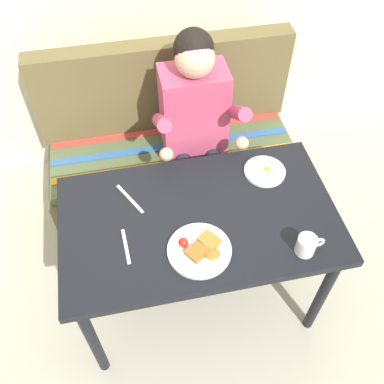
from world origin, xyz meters
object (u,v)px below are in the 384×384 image
object	(u,v)px
fork	(126,246)
knife	(130,199)
table	(199,228)
plate_breakfast	(200,250)
plate_eggs	(265,171)
person	(197,122)
couch	(172,157)
coffee_mug	(307,245)

from	to	relation	value
fork	knife	size ratio (longest dim) A/B	0.85
table	plate_breakfast	world-z (taller)	plate_breakfast
plate_eggs	plate_breakfast	bearing A→B (deg)	-137.35
person	plate_eggs	world-z (taller)	person
plate_eggs	knife	bearing A→B (deg)	-177.15
table	plate_eggs	bearing A→B (deg)	28.03
plate_breakfast	knife	bearing A→B (deg)	127.11
plate_breakfast	plate_eggs	size ratio (longest dim) A/B	1.35
plate_eggs	knife	distance (m)	0.64
table	person	bearing A→B (deg)	78.99
couch	coffee_mug	size ratio (longest dim) A/B	12.20
person	plate_breakfast	distance (m)	0.77
plate_breakfast	coffee_mug	distance (m)	0.43
person	knife	distance (m)	0.59
person	knife	world-z (taller)	person
person	coffee_mug	distance (m)	0.89
table	person	world-z (taller)	person
fork	knife	distance (m)	0.25
couch	knife	world-z (taller)	couch
plate_eggs	person	bearing A→B (deg)	121.13
couch	coffee_mug	bearing A→B (deg)	-69.32
couch	person	xyz separation A→B (m)	(0.11, -0.17, 0.41)
table	couch	xyz separation A→B (m)	(0.00, 0.76, -0.32)
plate_breakfast	fork	size ratio (longest dim) A/B	1.54
couch	person	distance (m)	0.46
plate_eggs	fork	bearing A→B (deg)	-157.89
coffee_mug	plate_breakfast	bearing A→B (deg)	168.59
plate_breakfast	plate_eggs	world-z (taller)	plate_breakfast
couch	plate_eggs	distance (m)	0.79
coffee_mug	fork	xyz separation A→B (m)	(-0.71, 0.17, -0.04)
couch	fork	xyz separation A→B (m)	(-0.33, -0.85, 0.40)
plate_breakfast	person	bearing A→B (deg)	78.94
plate_breakfast	coffee_mug	size ratio (longest dim) A/B	2.22
plate_breakfast	coffee_mug	xyz separation A→B (m)	(0.42, -0.08, 0.03)
table	coffee_mug	distance (m)	0.48
table	fork	world-z (taller)	fork
couch	table	bearing A→B (deg)	-90.00
couch	plate_eggs	world-z (taller)	couch
person	plate_eggs	size ratio (longest dim) A/B	6.27
couch	plate_breakfast	world-z (taller)	couch
table	fork	distance (m)	0.35
plate_eggs	coffee_mug	size ratio (longest dim) A/B	1.64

